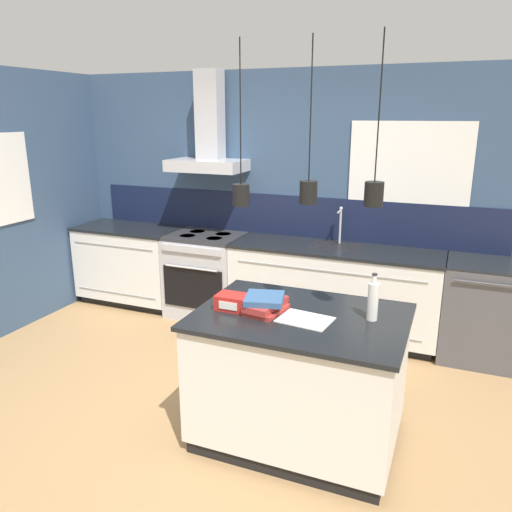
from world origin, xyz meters
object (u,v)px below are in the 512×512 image
object	(u,v)px
red_supply_box	(233,302)
bottle_on_island	(373,301)
oven_range	(206,275)
dishwasher	(479,311)
book_stack	(266,304)

from	to	relation	value
red_supply_box	bottle_on_island	bearing A→B (deg)	10.89
oven_range	dishwasher	distance (m)	2.76
oven_range	bottle_on_island	size ratio (longest dim) A/B	2.97
dishwasher	red_supply_box	xyz separation A→B (m)	(-1.59, -1.82, 0.51)
dishwasher	bottle_on_island	bearing A→B (deg)	-113.16
oven_range	dishwasher	bearing A→B (deg)	0.09
bottle_on_island	red_supply_box	distance (m)	0.91
book_stack	red_supply_box	world-z (taller)	book_stack
dishwasher	bottle_on_island	world-z (taller)	bottle_on_island
oven_range	red_supply_box	size ratio (longest dim) A/B	4.25
oven_range	book_stack	size ratio (longest dim) A/B	2.59
oven_range	book_stack	bearing A→B (deg)	-52.17
oven_range	book_stack	world-z (taller)	book_stack
dishwasher	book_stack	distance (m)	2.31
book_stack	dishwasher	bearing A→B (deg)	52.38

